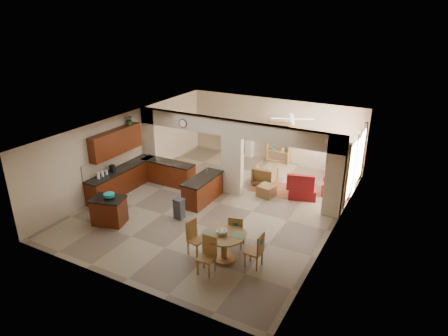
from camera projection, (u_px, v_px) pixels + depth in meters
The scene contains 39 objects.
floor at pixel (219, 203), 14.14m from camera, with size 10.00×10.00×0.00m, color gray.
ceiling at pixel (219, 127), 13.09m from camera, with size 10.00×10.00×0.00m, color white.
wall_back at pixel (274, 130), 17.69m from camera, with size 8.00×8.00×0.00m, color #BFA98C.
wall_front at pixel (117, 235), 9.54m from camera, with size 8.00×8.00×0.00m, color #BFA98C.
wall_left at pixel (128, 148), 15.38m from camera, with size 10.00×10.00×0.00m, color #BFA98C.
wall_right at pixel (336, 191), 11.85m from camera, with size 10.00×10.00×0.00m, color #BFA98C.
partition_left_pier at pixel (151, 142), 16.06m from camera, with size 0.60×0.25×2.80m, color #BFA98C.
partition_center_pier at pixel (232, 165), 14.54m from camera, with size 0.80×0.25×2.20m, color #BFA98C.
partition_right_pier at pixel (335, 177), 12.80m from camera, with size 0.60×0.25×2.80m, color #BFA98C.
partition_header at pixel (233, 128), 14.01m from camera, with size 8.00×0.25×0.60m, color #BFA98C.
kitchen_counter at pixel (141, 176), 15.20m from camera, with size 2.52×3.29×1.48m.
upper_cabinets at pixel (116, 142), 14.45m from camera, with size 0.35×2.40×0.90m, color #3E1507.
peninsula at pixel (203, 189), 14.14m from camera, with size 0.70×1.85×0.91m.
wall_clock at pixel (183, 123), 14.79m from camera, with size 0.34×0.34×0.03m, color #482A18.
rug at pixel (273, 188), 15.32m from camera, with size 1.60×1.30×0.01m, color brown.
fireplace at pixel (239, 142), 18.55m from camera, with size 1.60×0.35×1.20m.
shelving_unit at pixel (279, 143), 17.57m from camera, with size 1.00×0.32×1.80m, color #A36C38.
window_a at pixel (351, 171), 13.81m from camera, with size 0.02×0.90×1.90m, color white.
window_b at pixel (361, 156), 15.20m from camera, with size 0.02×0.90×1.90m, color white.
glazed_door at pixel (356, 167), 14.56m from camera, with size 0.02×0.70×2.10m, color white.
drape_a_left at pixel (346, 176), 13.34m from camera, with size 0.10×0.28×2.30m, color #421D1A.
drape_a_right at pixel (354, 165), 14.32m from camera, with size 0.10×0.28×2.30m, color #421D1A.
drape_b_left at pixel (356, 160), 14.72m from camera, with size 0.10×0.28×2.30m, color #421D1A.
drape_b_right at pixel (363, 151), 15.70m from camera, with size 0.10×0.28×2.30m, color #421D1A.
ceiling_fan at pixel (292, 119), 14.96m from camera, with size 1.00×1.00×0.10m, color white.
kitchen_island at pixel (109, 211), 12.69m from camera, with size 1.18×0.98×0.88m.
teal_bowl at pixel (109, 196), 12.49m from camera, with size 0.34×0.34×0.16m, color teal.
trash_can at pixel (179, 209), 13.02m from camera, with size 0.31×0.26×0.65m, color #313033.
dining_table at pixel (224, 243), 10.81m from camera, with size 1.18×1.18×0.81m.
fruit_bowl at pixel (222, 232), 10.66m from camera, with size 0.28×0.28×0.15m, color #72B426.
sofa at pixel (337, 177), 15.38m from camera, with size 0.97×2.49×0.73m, color maroon.
chaise at pixel (302, 192), 14.55m from camera, with size 0.97×0.80×0.39m, color maroon.
armchair at pixel (265, 175), 15.51m from camera, with size 0.82×0.85×0.77m, color maroon.
ottoman at pixel (267, 191), 14.60m from camera, with size 0.58×0.58×0.42m, color maroon.
plant at pixel (129, 120), 14.86m from camera, with size 0.34×0.29×0.37m, color #134A14.
chair_north at pixel (236, 231), 11.33m from camera, with size 0.51×0.51×1.02m.
chair_east at pixel (257, 249), 10.48m from camera, with size 0.43×0.42×1.02m.
chair_south at pixel (208, 253), 10.31m from camera, with size 0.44×0.44×1.02m.
chair_west at pixel (194, 236), 11.09m from camera, with size 0.50×0.50×1.02m.
Camera 1 is at (6.17, -11.02, 6.48)m, focal length 32.00 mm.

